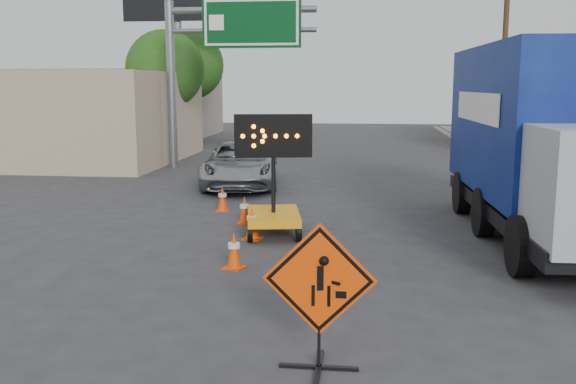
% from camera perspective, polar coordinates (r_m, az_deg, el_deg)
% --- Properties ---
extents(ground, '(100.00, 100.00, 0.00)m').
position_cam_1_polar(ground, '(8.90, -3.10, -13.30)').
color(ground, '#2D2D30').
rests_on(ground, ground).
extents(curb_right, '(0.40, 60.00, 0.12)m').
position_cam_1_polar(curb_right, '(24.03, 20.55, 0.80)').
color(curb_right, gray).
rests_on(curb_right, ground).
extents(storefront_left_near, '(14.00, 10.00, 4.00)m').
position_cam_1_polar(storefront_left_near, '(32.07, -22.19, 6.23)').
color(storefront_left_near, tan).
rests_on(storefront_left_near, ground).
extents(storefront_left_far, '(12.00, 10.00, 4.40)m').
position_cam_1_polar(storefront_left_far, '(45.19, -14.74, 7.63)').
color(storefront_left_far, gray).
rests_on(storefront_left_far, ground).
extents(building_right_far, '(10.00, 14.00, 4.60)m').
position_cam_1_polar(building_right_far, '(39.82, 23.80, 7.07)').
color(building_right_far, tan).
rests_on(building_right_far, ground).
extents(highway_gantry, '(6.18, 0.38, 6.90)m').
position_cam_1_polar(highway_gantry, '(26.73, -6.12, 12.95)').
color(highway_gantry, slate).
rests_on(highway_gantry, ground).
extents(billboard, '(6.10, 0.54, 9.85)m').
position_cam_1_polar(billboard, '(35.54, -9.66, 15.70)').
color(billboard, slate).
rests_on(billboard, ground).
extents(utility_pole_far, '(1.80, 0.26, 9.00)m').
position_cam_1_polar(utility_pole_far, '(32.77, 18.65, 11.19)').
color(utility_pole_far, '#412C1C').
rests_on(utility_pole_far, ground).
extents(tree_left_near, '(3.71, 3.71, 6.03)m').
position_cam_1_polar(tree_left_near, '(31.53, -10.88, 10.65)').
color(tree_left_near, '#412C1C').
rests_on(tree_left_near, ground).
extents(tree_left_far, '(4.10, 4.10, 6.66)m').
position_cam_1_polar(tree_left_far, '(39.50, -8.76, 11.08)').
color(tree_left_far, '#412C1C').
rests_on(tree_left_far, ground).
extents(construction_sign, '(1.39, 0.98, 1.84)m').
position_cam_1_polar(construction_sign, '(7.82, 2.81, -9.00)').
color(construction_sign, black).
rests_on(construction_sign, ground).
extents(arrow_board, '(1.76, 2.13, 2.80)m').
position_cam_1_polar(arrow_board, '(14.83, -1.30, -1.44)').
color(arrow_board, orange).
rests_on(arrow_board, ground).
extents(pickup_truck, '(3.18, 5.67, 1.50)m').
position_cam_1_polar(pickup_truck, '(22.15, -4.22, 2.49)').
color(pickup_truck, '#A2A5A8').
rests_on(pickup_truck, ground).
extents(box_truck, '(3.16, 9.22, 4.34)m').
position_cam_1_polar(box_truck, '(15.48, 21.97, 3.34)').
color(box_truck, black).
rests_on(box_truck, ground).
extents(cone_a, '(0.45, 0.45, 0.70)m').
position_cam_1_polar(cone_a, '(12.23, -4.82, -5.19)').
color(cone_a, '#F74305').
rests_on(cone_a, ground).
extents(cone_b, '(0.46, 0.46, 0.76)m').
position_cam_1_polar(cone_b, '(14.46, -3.21, -2.75)').
color(cone_b, '#F74305').
rests_on(cone_b, ground).
extents(cone_c, '(0.37, 0.37, 0.70)m').
position_cam_1_polar(cone_c, '(16.11, -3.90, -1.60)').
color(cone_c, '#F74305').
rests_on(cone_c, ground).
extents(cone_d, '(0.37, 0.37, 0.70)m').
position_cam_1_polar(cone_d, '(17.76, -5.85, -0.58)').
color(cone_d, '#F74305').
rests_on(cone_d, ground).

